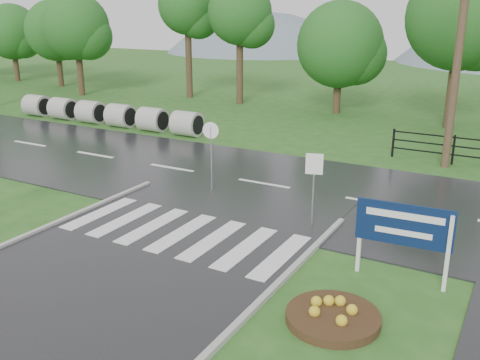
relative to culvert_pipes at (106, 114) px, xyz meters
The scene contains 10 objects.
ground 19.21m from the culvert_pipes, 51.37° to the right, with size 120.00×120.00×0.00m, color #28591D.
main_road 13.00m from the culvert_pipes, 22.64° to the right, with size 90.00×8.00×0.04m, color black.
crosswalk 15.62m from the culvert_pipes, 39.83° to the right, with size 6.50×2.80×0.02m.
treeline 15.81m from the culvert_pipes, 34.72° to the left, with size 83.20×5.20×10.00m.
culvert_pipes is the anchor object (origin of this frame).
estate_billboard 20.32m from the culvert_pipes, 28.58° to the right, with size 2.13×0.20×1.86m.
flower_bed 20.93m from the culvert_pipes, 35.22° to the right, with size 1.88×1.88×0.38m.
reg_sign_small 16.83m from the culvert_pipes, 27.49° to the right, with size 0.47×0.16×2.17m.
reg_sign_round 12.58m from the culvert_pipes, 31.08° to the right, with size 0.55×0.14×2.40m.
utility_pole_east 17.65m from the culvert_pipes, ahead, with size 1.62×0.35×9.12m.
Camera 1 is at (8.03, -6.04, 5.93)m, focal length 40.00 mm.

